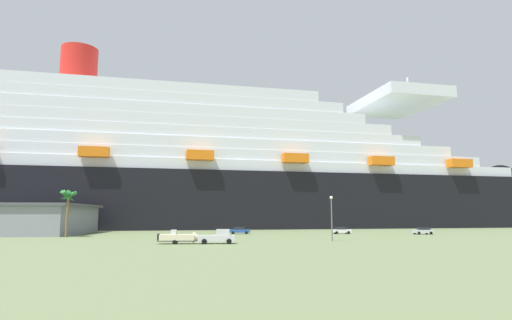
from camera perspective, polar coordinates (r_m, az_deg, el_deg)
name	(u,v)px	position (r m, az deg, el deg)	size (l,w,h in m)	color
ground_plane	(217,232)	(107.22, -5.34, -9.85)	(600.00, 600.00, 0.00)	#66754C
cruise_ship	(193,173)	(138.62, -8.63, -1.74)	(295.73, 64.48, 61.80)	black
pickup_truck	(218,237)	(65.67, -5.23, -10.44)	(5.66, 2.43, 2.20)	silver
small_boat_on_trailer	(182,238)	(66.02, -10.17, -10.41)	(7.36, 2.19, 2.15)	#595960
palm_tree	(68,199)	(91.79, -24.34, -4.86)	(3.30, 3.33, 9.45)	brown
street_lamp	(332,211)	(73.30, 10.31, -6.94)	(0.56, 0.56, 7.65)	slate
parked_car_yellow_taxi	(54,232)	(99.74, -25.96, -8.83)	(4.90, 2.27, 1.58)	yellow
parked_car_white_van	(341,230)	(100.84, 11.61, -9.41)	(4.34, 2.22, 1.58)	white
parked_car_blue_suv	(240,230)	(98.26, -2.26, -9.61)	(4.94, 2.57, 1.58)	#264C99
parked_car_silver_sedan	(423,231)	(103.42, 21.91, -8.97)	(4.40, 2.20, 1.58)	silver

